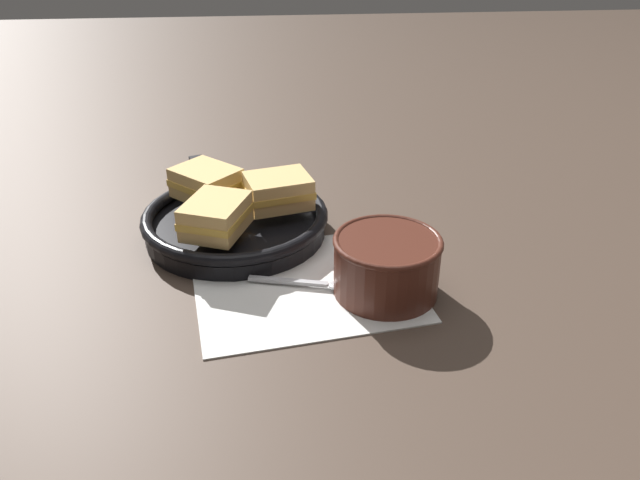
{
  "coord_description": "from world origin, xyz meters",
  "views": [
    {
      "loc": [
        -0.04,
        -0.72,
        0.46
      ],
      "look_at": [
        0.03,
        0.01,
        0.04
      ],
      "focal_mm": 35.0,
      "sensor_mm": 36.0,
      "label": 1
    }
  ],
  "objects_px": {
    "sandwich_near_left": "(216,216)",
    "sandwich_far_left": "(206,183)",
    "soup_bowl": "(387,262)",
    "skillet": "(235,222)",
    "spoon": "(331,285)",
    "sandwich_near_right": "(278,191)"
  },
  "relations": [
    {
      "from": "sandwich_near_left",
      "to": "sandwich_far_left",
      "type": "bearing_deg",
      "value": 100.26
    },
    {
      "from": "soup_bowl",
      "to": "skillet",
      "type": "bearing_deg",
      "value": 138.21
    },
    {
      "from": "spoon",
      "to": "sandwich_near_right",
      "type": "height_order",
      "value": "sandwich_near_right"
    },
    {
      "from": "spoon",
      "to": "skillet",
      "type": "distance_m",
      "value": 0.21
    },
    {
      "from": "soup_bowl",
      "to": "sandwich_near_left",
      "type": "relative_size",
      "value": 1.19
    },
    {
      "from": "skillet",
      "to": "sandwich_far_left",
      "type": "distance_m",
      "value": 0.08
    },
    {
      "from": "skillet",
      "to": "sandwich_near_right",
      "type": "relative_size",
      "value": 3.48
    },
    {
      "from": "soup_bowl",
      "to": "spoon",
      "type": "xyz_separation_m",
      "value": [
        -0.07,
        0.01,
        -0.04
      ]
    },
    {
      "from": "skillet",
      "to": "spoon",
      "type": "bearing_deg",
      "value": -52.32
    },
    {
      "from": "sandwich_near_right",
      "to": "skillet",
      "type": "bearing_deg",
      "value": -171.55
    },
    {
      "from": "soup_bowl",
      "to": "sandwich_far_left",
      "type": "bearing_deg",
      "value": 136.79
    },
    {
      "from": "spoon",
      "to": "skillet",
      "type": "relative_size",
      "value": 0.41
    },
    {
      "from": "spoon",
      "to": "sandwich_near_left",
      "type": "height_order",
      "value": "sandwich_near_left"
    },
    {
      "from": "soup_bowl",
      "to": "sandwich_near_right",
      "type": "distance_m",
      "value": 0.23
    },
    {
      "from": "sandwich_near_left",
      "to": "sandwich_far_left",
      "type": "relative_size",
      "value": 0.96
    },
    {
      "from": "spoon",
      "to": "soup_bowl",
      "type": "bearing_deg",
      "value": 4.6
    },
    {
      "from": "spoon",
      "to": "sandwich_near_left",
      "type": "relative_size",
      "value": 1.34
    },
    {
      "from": "sandwich_near_left",
      "to": "sandwich_near_right",
      "type": "height_order",
      "value": "same"
    },
    {
      "from": "skillet",
      "to": "sandwich_near_left",
      "type": "xyz_separation_m",
      "value": [
        -0.02,
        -0.06,
        0.04
      ]
    },
    {
      "from": "spoon",
      "to": "sandwich_near_right",
      "type": "bearing_deg",
      "value": 123.1
    },
    {
      "from": "sandwich_near_right",
      "to": "sandwich_far_left",
      "type": "height_order",
      "value": "same"
    },
    {
      "from": "soup_bowl",
      "to": "skillet",
      "type": "height_order",
      "value": "soup_bowl"
    }
  ]
}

